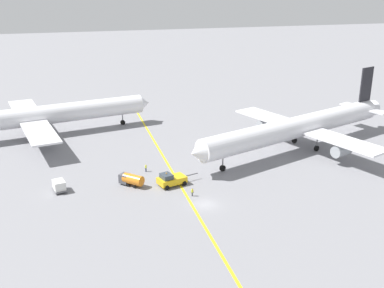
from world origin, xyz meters
name	(u,v)px	position (x,y,z in m)	size (l,w,h in m)	color
ground_plane	(205,204)	(0.00, 0.00, 0.00)	(600.00, 600.00, 0.00)	gray
taxiway_stripe	(179,183)	(-2.23, 10.00, 0.00)	(0.50, 120.00, 0.01)	yellow
airliner_at_gate_left	(40,116)	(-28.79, 47.86, 5.27)	(57.62, 42.62, 16.14)	silver
airliner_being_pushed	(298,127)	(28.92, 21.23, 5.46)	(57.42, 41.08, 16.79)	silver
pushback_tug	(171,179)	(-3.92, 9.62, 1.21)	(8.66, 4.45, 2.85)	gold
gse_fuel_bowser_stubby	(131,179)	(-11.42, 11.53, 1.33)	(4.80, 4.79, 2.40)	orange
gse_container_dolly_flat	(59,186)	(-24.82, 12.60, 1.17)	(2.86, 3.61, 2.15)	slate
ground_crew_marshaller_foreground	(146,168)	(-7.43, 17.63, 0.83)	(0.36, 0.36, 1.61)	#2D3351
ground_crew_wing_walker_right	(192,192)	(-1.27, 3.92, 0.80)	(0.36, 0.47, 1.54)	#4C4C51
traffic_cone_nose_left	(192,191)	(-0.84, 5.48, 0.28)	(0.44, 0.44, 0.60)	orange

